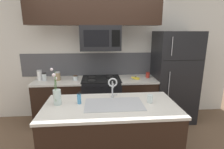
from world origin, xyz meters
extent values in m
plane|color=brown|center=(0.00, 0.00, 0.00)|extent=(10.00, 10.00, 0.00)
cube|color=silver|center=(0.30, 1.28, 1.30)|extent=(5.20, 0.10, 2.60)
cube|color=#4C4C51|center=(0.00, 1.22, 1.15)|extent=(3.29, 0.01, 0.48)
cube|color=black|center=(-0.84, 0.90, 0.44)|extent=(0.91, 0.62, 0.88)
cube|color=beige|center=(-0.84, 0.90, 0.89)|extent=(0.94, 0.65, 0.03)
cube|color=black|center=(0.73, 0.90, 0.44)|extent=(0.71, 0.62, 0.88)
cube|color=beige|center=(0.73, 0.90, 0.89)|extent=(0.74, 0.65, 0.03)
cube|color=black|center=(0.00, 0.90, 0.46)|extent=(0.76, 0.62, 0.91)
cube|color=black|center=(0.00, 0.90, 0.92)|extent=(0.76, 0.62, 0.01)
cylinder|color=black|center=(-0.18, 0.76, 0.93)|extent=(0.15, 0.15, 0.01)
cylinder|color=black|center=(0.18, 0.76, 0.93)|extent=(0.15, 0.15, 0.01)
cylinder|color=black|center=(-0.18, 1.04, 0.93)|extent=(0.15, 0.15, 0.01)
cylinder|color=black|center=(0.18, 1.04, 0.93)|extent=(0.15, 0.15, 0.01)
cylinder|color=black|center=(-0.27, 0.58, 0.85)|extent=(0.03, 0.02, 0.03)
cylinder|color=black|center=(-0.14, 0.58, 0.85)|extent=(0.03, 0.02, 0.03)
cylinder|color=black|center=(0.00, 0.58, 0.85)|extent=(0.03, 0.02, 0.03)
cylinder|color=black|center=(0.14, 0.58, 0.85)|extent=(0.03, 0.02, 0.03)
cylinder|color=black|center=(0.27, 0.58, 0.85)|extent=(0.03, 0.02, 0.03)
cube|color=black|center=(0.00, 0.88, 1.72)|extent=(0.74, 0.40, 0.46)
cube|color=black|center=(-0.07, 0.68, 1.72)|extent=(0.45, 0.00, 0.29)
cube|color=black|center=(0.27, 0.68, 1.72)|extent=(0.15, 0.00, 0.29)
cube|color=black|center=(-0.10, 0.85, 2.24)|extent=(2.38, 0.34, 0.60)
cube|color=black|center=(1.50, 0.92, 0.92)|extent=(0.82, 0.72, 1.84)
cube|color=black|center=(1.50, 0.56, 1.32)|extent=(0.79, 0.00, 0.01)
cylinder|color=#99999E|center=(1.25, 0.54, 1.58)|extent=(0.01, 0.01, 0.33)
cylinder|color=#99999E|center=(1.25, 0.54, 0.77)|extent=(0.01, 0.01, 0.70)
cylinder|color=silver|center=(-1.19, 0.92, 1.00)|extent=(0.09, 0.09, 0.18)
cylinder|color=#B2B2B7|center=(-1.19, 0.92, 1.10)|extent=(0.09, 0.09, 0.02)
cylinder|color=silver|center=(-1.10, 0.88, 0.98)|extent=(0.08, 0.08, 0.14)
cylinder|color=black|center=(-1.10, 0.88, 1.05)|extent=(0.08, 0.08, 0.02)
cylinder|color=#997F5B|center=(-0.84, 0.89, 0.98)|extent=(0.11, 0.11, 0.15)
cylinder|color=#B2B2B7|center=(-0.84, 0.89, 1.07)|extent=(0.11, 0.11, 0.02)
cylinder|color=silver|center=(-0.50, 0.86, 0.95)|extent=(0.09, 0.09, 0.08)
cylinder|color=#4C331E|center=(-0.50, 0.86, 1.00)|extent=(0.09, 0.09, 0.01)
ellipsoid|color=yellow|center=(0.67, 0.83, 0.93)|extent=(0.16, 0.14, 0.07)
ellipsoid|color=yellow|center=(0.68, 0.85, 0.93)|extent=(0.17, 0.10, 0.06)
ellipsoid|color=yellow|center=(0.68, 0.83, 0.93)|extent=(0.18, 0.06, 0.06)
ellipsoid|color=yellow|center=(0.69, 0.85, 0.93)|extent=(0.18, 0.05, 0.06)
ellipsoid|color=yellow|center=(0.70, 0.83, 0.93)|extent=(0.17, 0.11, 0.05)
ellipsoid|color=yellow|center=(0.70, 0.85, 0.93)|extent=(0.16, 0.14, 0.05)
cylinder|color=brown|center=(0.69, 0.84, 0.96)|extent=(0.02, 0.02, 0.03)
cylinder|color=#B22D23|center=(0.96, 0.95, 0.97)|extent=(0.08, 0.08, 0.11)
cube|color=black|center=(0.10, -0.35, 0.44)|extent=(1.71, 0.83, 0.88)
cube|color=beige|center=(0.10, -0.35, 0.89)|extent=(1.74, 0.86, 0.03)
cube|color=#ADAFB5|center=(0.14, -0.35, 0.91)|extent=(0.76, 0.44, 0.01)
cube|color=#ADAFB5|center=(-0.03, -0.35, 0.84)|extent=(0.30, 0.33, 0.15)
cube|color=#ADAFB5|center=(0.32, -0.35, 0.84)|extent=(0.30, 0.33, 0.15)
cylinder|color=#B7BABF|center=(0.14, -0.09, 0.92)|extent=(0.04, 0.04, 0.02)
cylinder|color=#B7BABF|center=(0.14, -0.09, 1.04)|extent=(0.02, 0.02, 0.22)
torus|color=#B7BABF|center=(0.14, -0.14, 1.15)|extent=(0.13, 0.02, 0.13)
cylinder|color=#B7BABF|center=(0.14, -0.20, 1.12)|extent=(0.02, 0.02, 0.06)
cube|color=#B7BABF|center=(0.18, -0.09, 0.95)|extent=(0.07, 0.01, 0.01)
cylinder|color=#4C93C6|center=(-0.31, -0.28, 0.98)|extent=(0.05, 0.05, 0.13)
cylinder|color=black|center=(-0.31, -0.28, 1.05)|extent=(0.02, 0.02, 0.02)
cube|color=black|center=(-0.30, -0.28, 1.07)|extent=(0.03, 0.01, 0.01)
cylinder|color=silver|center=(0.63, -0.32, 0.96)|extent=(0.07, 0.07, 0.11)
cylinder|color=silver|center=(-0.59, -0.28, 1.01)|extent=(0.10, 0.10, 0.20)
cylinder|color=silver|center=(-0.59, -0.28, 0.95)|extent=(0.09, 0.09, 0.06)
cylinder|color=#386B2D|center=(-0.62, -0.24, 1.17)|extent=(0.07, 0.08, 0.38)
sphere|color=silver|center=(-0.66, -0.21, 1.36)|extent=(0.04, 0.04, 0.04)
cylinder|color=#386B2D|center=(-0.60, -0.31, 1.15)|extent=(0.01, 0.06, 0.35)
sphere|color=silver|center=(-0.60, -0.33, 1.32)|extent=(0.05, 0.05, 0.05)
cylinder|color=#386B2D|center=(-0.60, -0.25, 1.11)|extent=(0.03, 0.07, 0.27)
sphere|color=silver|center=(-0.61, -0.21, 1.24)|extent=(0.04, 0.04, 0.04)
camera|label=1|loc=(-0.06, -2.46, 1.85)|focal=28.00mm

